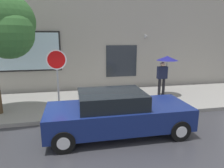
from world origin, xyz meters
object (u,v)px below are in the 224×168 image
Objects in this scene: parked_car at (117,113)px; pedestrian_with_umbrella at (166,64)px; fire_hydrant at (140,99)px; stop_sign at (57,69)px.

pedestrian_with_umbrella reaches higher than parked_car.
stop_sign reaches higher than fire_hydrant.
pedestrian_with_umbrella is 5.36m from stop_sign.
parked_car is 2.32m from fire_hydrant.
stop_sign is at bearing 177.58° from fire_hydrant.
pedestrian_with_umbrella is (1.83, 1.59, 1.24)m from fire_hydrant.
pedestrian_with_umbrella is at bearing 15.67° from stop_sign.
pedestrian_with_umbrella is (3.25, 3.41, 1.06)m from parked_car.
stop_sign is (-3.33, 0.14, 1.37)m from fire_hydrant.
parked_car is 2.27× the size of pedestrian_with_umbrella.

